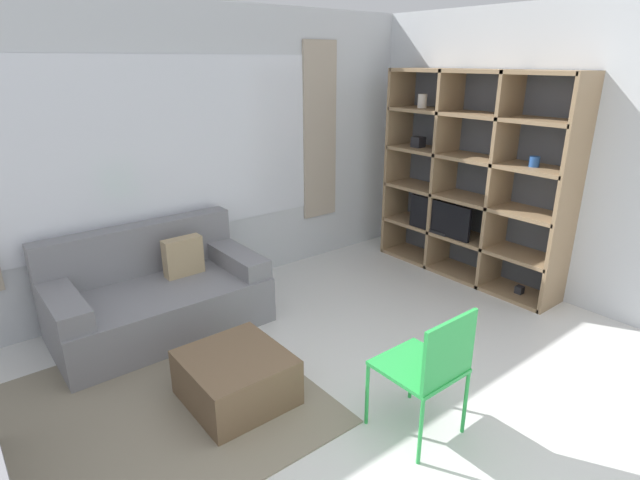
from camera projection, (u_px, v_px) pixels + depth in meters
wall_back at (171, 158)px, 4.55m from camera, size 6.76×0.11×2.70m
wall_right at (505, 150)px, 5.01m from camera, size 0.07×4.40×2.70m
area_rug at (119, 425)px, 3.19m from camera, size 2.48×1.91×0.01m
shelving_unit at (472, 179)px, 5.12m from camera, size 0.43×2.05×2.12m
couch_main at (157, 296)px, 4.27m from camera, size 1.71×0.95×0.85m
ottoman at (236, 378)px, 3.38m from camera, size 0.65×0.68×0.34m
folding_chair at (430, 364)px, 2.94m from camera, size 0.44×0.46×0.86m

